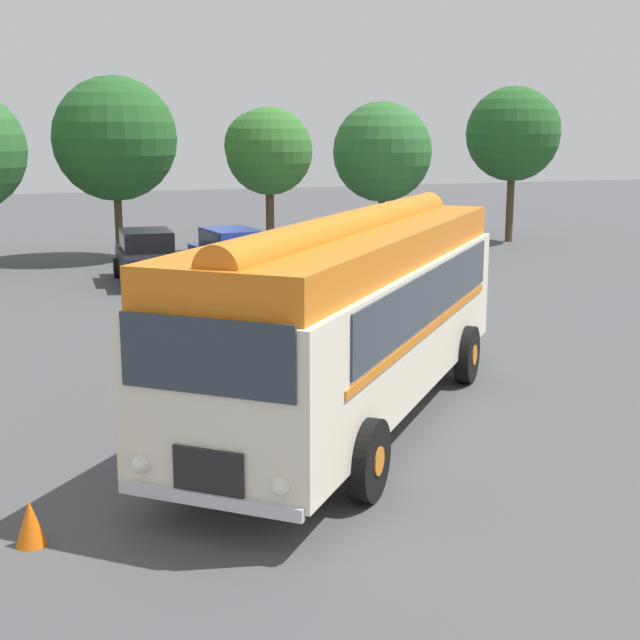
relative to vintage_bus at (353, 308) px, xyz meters
The scene contains 9 objects.
ground_plane 2.04m from the vintage_bus, 168.54° to the right, with size 120.00×120.00×0.00m, color #474749.
vintage_bus is the anchor object (origin of this frame).
car_near_left 15.16m from the vintage_bus, 92.10° to the left, with size 2.20×4.32×1.66m.
car_mid_left 14.65m from the vintage_bus, 81.81° to the left, with size 2.23×4.33×1.66m.
tree_centre 20.94m from the vintage_bus, 91.63° to the left, with size 4.57×4.57×6.76m.
tree_right_of_centre 21.24m from the vintage_bus, 75.76° to the left, with size 3.39×3.39×5.68m.
tree_far_right 23.35m from the vintage_bus, 63.57° to the left, with size 4.12×4.12×5.97m.
tree_extra_right 26.04m from the vintage_bus, 50.81° to the left, with size 4.03×4.03×6.64m.
traffic_cone 6.30m from the vintage_bus, 151.52° to the right, with size 0.36×0.36×0.55m, color orange.
Camera 1 is at (-5.00, -12.95, 4.73)m, focal length 50.00 mm.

